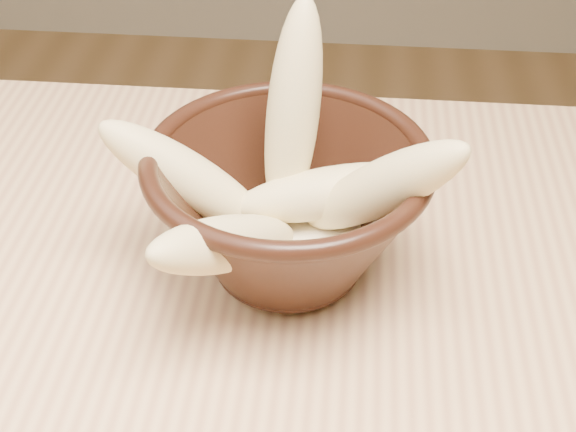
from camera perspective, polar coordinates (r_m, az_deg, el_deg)
The scene contains 7 objects.
bowl at distance 0.54m, azimuth -0.00°, elevation 0.74°, with size 0.19×0.19×0.10m.
milk_puddle at distance 0.56m, azimuth -0.00°, elevation -1.35°, with size 0.11×0.11×0.01m, color beige.
banana_upright at distance 0.54m, azimuth 0.35°, elevation 7.32°, with size 0.04×0.04×0.15m, color #E6C887.
banana_left at distance 0.54m, azimuth -7.25°, elevation 2.75°, with size 0.04×0.04×0.13m, color #E6C887.
banana_right at distance 0.51m, azimuth 6.60°, elevation 1.97°, with size 0.04×0.04×0.15m, color #E6C887.
banana_across at distance 0.54m, azimuth 2.87°, elevation 1.67°, with size 0.04×0.04×0.13m, color #E6C887.
banana_front at distance 0.49m, azimuth -4.35°, elevation -1.97°, with size 0.04×0.04×0.14m, color #E6C887.
Camera 1 is at (0.15, -0.28, 1.14)m, focal length 50.00 mm.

